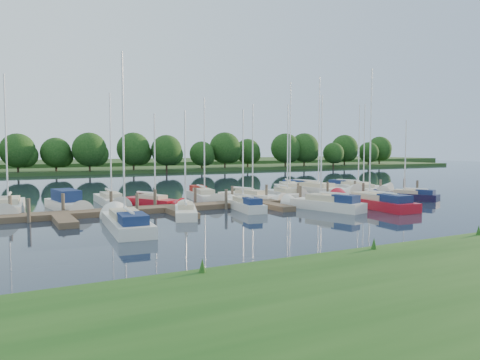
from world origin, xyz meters
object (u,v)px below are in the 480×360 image
sailboat_n_0 (9,209)px  motorboat (67,205)px  dock (261,203)px  sailboat_s_2 (245,206)px  sailboat_n_5 (251,198)px

sailboat_n_0 → motorboat: bearing=173.4°
dock → sailboat_s_2: size_ratio=4.84×
dock → motorboat: (-14.88, 4.82, 0.19)m
sailboat_n_0 → motorboat: size_ratio=1.60×
motorboat → sailboat_n_5: (15.96, -1.09, -0.12)m
dock → sailboat_s_2: sailboat_s_2 is taller
sailboat_s_2 → sailboat_n_0: bearing=164.4°
motorboat → dock: bearing=153.4°
dock → motorboat: bearing=162.0°
motorboat → sailboat_n_5: sailboat_n_5 is taller
motorboat → sailboat_s_2: bearing=143.9°
motorboat → sailboat_s_2: (12.41, -6.43, -0.08)m
motorboat → sailboat_n_0: bearing=-20.6°
sailboat_n_5 → dock: bearing=53.8°
sailboat_n_5 → sailboat_s_2: 6.41m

